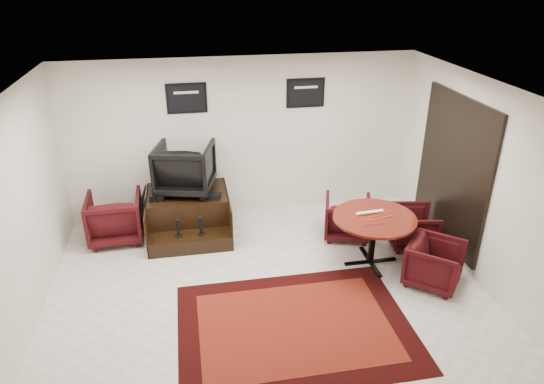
{
  "coord_description": "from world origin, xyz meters",
  "views": [
    {
      "loc": [
        -0.94,
        -5.44,
        4.16
      ],
      "look_at": [
        0.23,
        0.9,
        1.1
      ],
      "focal_mm": 32.0,
      "sensor_mm": 36.0,
      "label": 1
    }
  ],
  "objects_px": {
    "shine_podium": "(189,214)",
    "meeting_table": "(374,222)",
    "armchair_side": "(115,215)",
    "table_chair_window": "(413,226)",
    "shine_chair": "(185,166)",
    "table_chair_back": "(347,215)",
    "table_chair_corner": "(435,261)"
  },
  "relations": [
    {
      "from": "shine_podium",
      "to": "table_chair_back",
      "type": "xyz_separation_m",
      "value": [
        2.58,
        -0.63,
        0.06
      ]
    },
    {
      "from": "meeting_table",
      "to": "table_chair_window",
      "type": "height_order",
      "value": "meeting_table"
    },
    {
      "from": "meeting_table",
      "to": "table_chair_back",
      "type": "bearing_deg",
      "value": 96.99
    },
    {
      "from": "table_chair_window",
      "to": "shine_chair",
      "type": "bearing_deg",
      "value": 80.55
    },
    {
      "from": "shine_chair",
      "to": "table_chair_corner",
      "type": "distance_m",
      "value": 4.14
    },
    {
      "from": "shine_chair",
      "to": "shine_podium",
      "type": "bearing_deg",
      "value": 104.2
    },
    {
      "from": "shine_podium",
      "to": "table_chair_back",
      "type": "distance_m",
      "value": 2.66
    },
    {
      "from": "armchair_side",
      "to": "table_chair_back",
      "type": "relative_size",
      "value": 1.15
    },
    {
      "from": "shine_chair",
      "to": "table_chair_window",
      "type": "relative_size",
      "value": 1.29
    },
    {
      "from": "meeting_table",
      "to": "table_chair_corner",
      "type": "xyz_separation_m",
      "value": [
        0.68,
        -0.65,
        -0.34
      ]
    },
    {
      "from": "armchair_side",
      "to": "table_chair_back",
      "type": "xyz_separation_m",
      "value": [
        3.76,
        -0.58,
        -0.06
      ]
    },
    {
      "from": "shine_chair",
      "to": "table_chair_corner",
      "type": "xyz_separation_m",
      "value": [
        3.36,
        -2.28,
        -0.78
      ]
    },
    {
      "from": "table_chair_window",
      "to": "table_chair_corner",
      "type": "xyz_separation_m",
      "value": [
        -0.16,
        -1.03,
        0.01
      ]
    },
    {
      "from": "armchair_side",
      "to": "table_chair_window",
      "type": "height_order",
      "value": "armchair_side"
    },
    {
      "from": "shine_podium",
      "to": "meeting_table",
      "type": "distance_m",
      "value": 3.09
    },
    {
      "from": "armchair_side",
      "to": "table_chair_window",
      "type": "relative_size",
      "value": 1.22
    },
    {
      "from": "shine_podium",
      "to": "armchair_side",
      "type": "bearing_deg",
      "value": -177.55
    },
    {
      "from": "shine_podium",
      "to": "armchair_side",
      "type": "relative_size",
      "value": 1.58
    },
    {
      "from": "table_chair_window",
      "to": "table_chair_corner",
      "type": "distance_m",
      "value": 1.04
    },
    {
      "from": "armchair_side",
      "to": "table_chair_back",
      "type": "distance_m",
      "value": 3.81
    },
    {
      "from": "shine_chair",
      "to": "table_chair_window",
      "type": "height_order",
      "value": "shine_chair"
    },
    {
      "from": "table_chair_back",
      "to": "table_chair_window",
      "type": "relative_size",
      "value": 1.06
    },
    {
      "from": "meeting_table",
      "to": "table_chair_window",
      "type": "xyz_separation_m",
      "value": [
        0.83,
        0.37,
        -0.35
      ]
    },
    {
      "from": "meeting_table",
      "to": "table_chair_corner",
      "type": "distance_m",
      "value": 1.0
    },
    {
      "from": "shine_podium",
      "to": "armchair_side",
      "type": "height_order",
      "value": "armchair_side"
    },
    {
      "from": "shine_chair",
      "to": "table_chair_corner",
      "type": "height_order",
      "value": "shine_chair"
    },
    {
      "from": "table_chair_window",
      "to": "armchair_side",
      "type": "bearing_deg",
      "value": 87.43
    },
    {
      "from": "shine_podium",
      "to": "shine_chair",
      "type": "height_order",
      "value": "shine_chair"
    },
    {
      "from": "table_chair_window",
      "to": "table_chair_back",
      "type": "bearing_deg",
      "value": 73.08
    },
    {
      "from": "shine_chair",
      "to": "table_chair_back",
      "type": "relative_size",
      "value": 1.22
    },
    {
      "from": "table_chair_window",
      "to": "shine_podium",
      "type": "bearing_deg",
      "value": 82.61
    },
    {
      "from": "armchair_side",
      "to": "meeting_table",
      "type": "distance_m",
      "value": 4.13
    }
  ]
}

